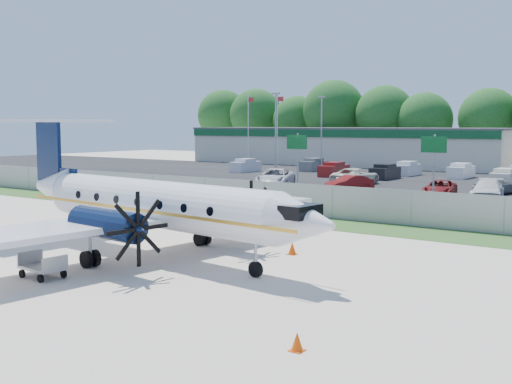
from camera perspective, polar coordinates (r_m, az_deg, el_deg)
The scene contains 25 objects.
ground at distance 27.80m, azimuth -7.19°, elevation -5.78°, with size 170.00×170.00×0.00m, color beige.
grass_verge at distance 37.39m, azimuth 5.32°, elevation -2.71°, with size 170.00×4.00×0.02m, color #2D561E.
access_road at distance 43.54m, azimuth 9.93°, elevation -1.53°, with size 170.00×8.00×0.02m, color black.
parking_lot at distance 63.06m, azimuth 18.13°, elevation 0.57°, with size 170.00×32.00×0.02m, color black.
perimeter_fence at distance 38.99m, azimuth 6.80°, elevation -0.89°, with size 120.00×0.06×1.99m.
building_west at distance 92.40m, azimuth 7.93°, elevation 4.07°, with size 46.40×12.40×5.24m.
sign_left at distance 50.47m, azimuth 3.67°, elevation 3.67°, with size 1.80×0.26×5.00m.
sign_mid at distance 45.68m, azimuth 15.53°, elevation 3.22°, with size 1.80×0.26×5.00m.
flagpole_west at distance 92.66m, azimuth -0.65°, elevation 5.99°, with size 1.06×0.12×10.00m.
flagpole_east at distance 89.81m, azimuth 1.94°, elevation 5.99°, with size 1.06×0.12×10.00m.
light_pole_nw at distance 69.61m, azimuth 1.77°, elevation 5.65°, with size 0.90×0.35×9.09m.
light_pole_sw at distance 78.14m, azimuth 5.84°, elevation 5.66°, with size 0.90×0.35×9.09m.
aircraft at distance 27.92m, azimuth -9.25°, elevation -1.00°, with size 19.30×18.99×5.93m.
baggage_cart_far at distance 25.15m, azimuth -18.44°, elevation -6.31°, with size 1.81×1.17×0.91m.
cone_nose at distance 16.52m, azimuth 3.67°, elevation -13.17°, with size 0.34×0.34×0.49m.
cone_starboard_wing at distance 28.17m, azimuth 3.24°, elevation -5.04°, with size 0.39×0.39×0.56m.
road_car_west at distance 50.56m, azimuth -6.22°, elevation -0.45°, with size 1.86×4.62×1.57m, color beige.
road_car_mid at distance 42.69m, azimuth 19.16°, elevation -1.94°, with size 1.80×4.46×1.52m, color black.
parked_car_a at distance 58.31m, azimuth 1.73°, elevation 0.43°, with size 2.81×6.09×1.69m, color silver.
parked_car_b at distance 54.70m, azimuth 8.27°, elevation 0.01°, with size 1.50×4.29×1.41m, color maroon.
parked_car_c at distance 52.30m, azimuth 16.01°, elevation -0.44°, with size 2.22×4.82×1.34m, color maroon.
parked_car_d at distance 51.36m, azimuth 19.85°, elevation -0.68°, with size 2.13×5.25×1.52m, color silver.
parked_car_f at distance 61.26m, azimuth 8.84°, elevation 0.63°, with size 2.66×5.78×1.61m, color beige.
parked_car_g at distance 56.41m, azimuth 20.76°, elevation -0.14°, with size 2.23×4.84×1.35m, color #595B5E.
far_parking_rows at distance 67.84m, azimuth 19.38°, elevation 0.88°, with size 56.00×10.00×1.60m, color gray, non-canonical shape.
Camera 1 is at (18.41, -20.05, 5.65)m, focal length 45.00 mm.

